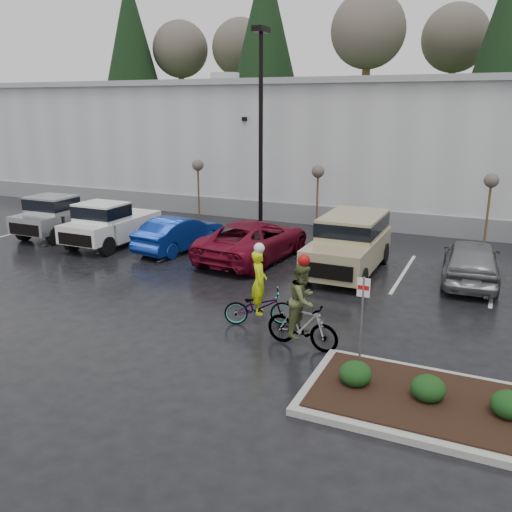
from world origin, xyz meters
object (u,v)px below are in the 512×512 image
at_px(fire_lane_sign, 362,310).
at_px(car_red, 254,240).
at_px(pickup_silver, 67,214).
at_px(sapling_west, 198,168).
at_px(sapling_east, 491,185).
at_px(car_blue, 180,233).
at_px(cyclist_hivis, 259,300).
at_px(pickup_white, 116,222).
at_px(car_grey, 471,261).
at_px(sapling_mid, 318,175).
at_px(lamppost, 261,110).
at_px(suv_tan, 348,245).
at_px(cyclist_olive, 302,315).

xyz_separation_m(fire_lane_sign, car_red, (-6.05, 7.23, -0.61)).
height_order(fire_lane_sign, pickup_silver, fire_lane_sign).
bearing_deg(sapling_west, sapling_east, 0.00).
relative_size(sapling_west, car_blue, 0.73).
bearing_deg(sapling_east, cyclist_hivis, -115.06).
xyz_separation_m(pickup_white, car_grey, (14.53, 0.67, -0.21)).
distance_m(sapling_mid, pickup_silver, 11.94).
relative_size(lamppost, suv_tan, 1.81).
bearing_deg(pickup_silver, car_red, -1.66).
xyz_separation_m(sapling_east, fire_lane_sign, (-2.20, -12.80, -1.32)).
distance_m(car_blue, cyclist_olive, 10.46).
xyz_separation_m(fire_lane_sign, cyclist_hivis, (-3.18, 1.30, -0.68)).
xyz_separation_m(car_red, car_grey, (7.99, 0.46, -0.02)).
height_order(lamppost, car_blue, lamppost).
bearing_deg(pickup_silver, sapling_west, 52.52).
distance_m(car_red, car_grey, 8.00).
height_order(sapling_east, cyclist_hivis, sapling_east).
xyz_separation_m(cyclist_hivis, cyclist_olive, (1.60, -0.92, 0.16)).
bearing_deg(sapling_mid, car_grey, -35.23).
height_order(sapling_west, suv_tan, sapling_west).
height_order(sapling_west, car_blue, sapling_west).
bearing_deg(cyclist_olive, cyclist_hivis, 66.62).
height_order(lamppost, car_red, lamppost).
bearing_deg(cyclist_olive, pickup_silver, 69.90).
bearing_deg(lamppost, sapling_east, 5.71).
relative_size(lamppost, sapling_east, 2.88).
bearing_deg(pickup_white, sapling_mid, 38.41).
height_order(suv_tan, car_grey, suv_tan).
bearing_deg(lamppost, suv_tan, -40.41).
relative_size(sapling_west, fire_lane_sign, 1.45).
relative_size(sapling_mid, pickup_silver, 0.62).
xyz_separation_m(fire_lane_sign, cyclist_olive, (-1.58, 0.38, -0.52)).
relative_size(fire_lane_sign, cyclist_olive, 0.90).
distance_m(car_blue, car_red, 3.44).
height_order(sapling_mid, pickup_white, sapling_mid).
bearing_deg(cyclist_olive, pickup_white, 65.38).
xyz_separation_m(car_blue, suv_tan, (7.28, -0.18, 0.31)).
relative_size(pickup_white, car_blue, 1.19).
bearing_deg(pickup_silver, cyclist_hivis, -26.09).
height_order(car_red, car_grey, car_red).
xyz_separation_m(lamppost, car_blue, (-1.69, -4.57, -4.97)).
distance_m(lamppost, car_grey, 11.65).
bearing_deg(suv_tan, lamppost, 139.59).
height_order(sapling_mid, car_red, sapling_mid).
bearing_deg(suv_tan, cyclist_olive, -84.54).
xyz_separation_m(suv_tan, car_grey, (4.15, 0.65, -0.26)).
bearing_deg(pickup_white, cyclist_hivis, -31.25).
distance_m(pickup_silver, cyclist_hivis, 14.12).
bearing_deg(car_grey, pickup_silver, -3.58).
bearing_deg(sapling_east, car_blue, -154.51).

